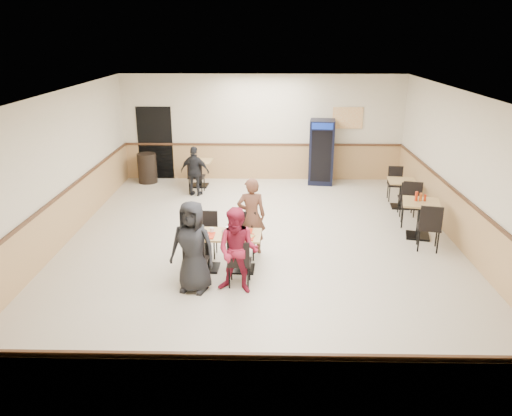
{
  "coord_description": "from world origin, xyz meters",
  "views": [
    {
      "loc": [
        0.1,
        -9.16,
        4.08
      ],
      "look_at": [
        -0.07,
        -0.5,
        1.02
      ],
      "focal_mm": 35.0,
      "sensor_mm": 36.0,
      "label": 1
    }
  ],
  "objects_px": {
    "main_table": "(225,246)",
    "pepsi_cooler": "(321,152)",
    "side_table_near": "(420,214)",
    "side_table_far": "(401,189)",
    "trash_bin": "(147,168)",
    "diner_woman_left": "(193,247)",
    "diner_man_opposite": "(251,216)",
    "diner_woman_right": "(238,251)",
    "back_table": "(199,169)",
    "lone_diner": "(195,171)"
  },
  "relations": [
    {
      "from": "main_table",
      "to": "pepsi_cooler",
      "type": "distance_m",
      "value": 6.04
    },
    {
      "from": "side_table_near",
      "to": "side_table_far",
      "type": "height_order",
      "value": "side_table_near"
    },
    {
      "from": "main_table",
      "to": "trash_bin",
      "type": "xyz_separation_m",
      "value": [
        -2.66,
        5.53,
        -0.04
      ]
    },
    {
      "from": "side_table_far",
      "to": "diner_woman_left",
      "type": "bearing_deg",
      "value": -136.52
    },
    {
      "from": "side_table_far",
      "to": "pepsi_cooler",
      "type": "bearing_deg",
      "value": 130.16
    },
    {
      "from": "diner_man_opposite",
      "to": "side_table_far",
      "type": "distance_m",
      "value": 4.51
    },
    {
      "from": "main_table",
      "to": "diner_woman_right",
      "type": "height_order",
      "value": "diner_woman_right"
    },
    {
      "from": "diner_woman_right",
      "to": "back_table",
      "type": "xyz_separation_m",
      "value": [
        -1.4,
        5.98,
        -0.24
      ]
    },
    {
      "from": "main_table",
      "to": "diner_woman_right",
      "type": "relative_size",
      "value": 0.91
    },
    {
      "from": "lone_diner",
      "to": "side_table_far",
      "type": "xyz_separation_m",
      "value": [
        5.16,
        -0.85,
        -0.2
      ]
    },
    {
      "from": "back_table",
      "to": "pepsi_cooler",
      "type": "bearing_deg",
      "value": 6.58
    },
    {
      "from": "side_table_near",
      "to": "pepsi_cooler",
      "type": "bearing_deg",
      "value": 112.66
    },
    {
      "from": "diner_woman_left",
      "to": "pepsi_cooler",
      "type": "relative_size",
      "value": 0.86
    },
    {
      "from": "back_table",
      "to": "lone_diner",
      "type": "bearing_deg",
      "value": -90.0
    },
    {
      "from": "diner_man_opposite",
      "to": "trash_bin",
      "type": "xyz_separation_m",
      "value": [
        -3.11,
        4.76,
        -0.33
      ]
    },
    {
      "from": "diner_woman_left",
      "to": "trash_bin",
      "type": "xyz_separation_m",
      "value": [
        -2.2,
        6.29,
        -0.36
      ]
    },
    {
      "from": "lone_diner",
      "to": "pepsi_cooler",
      "type": "relative_size",
      "value": 0.73
    },
    {
      "from": "side_table_far",
      "to": "trash_bin",
      "type": "xyz_separation_m",
      "value": [
        -6.69,
        2.03,
        -0.04
      ]
    },
    {
      "from": "back_table",
      "to": "trash_bin",
      "type": "bearing_deg",
      "value": 167.16
    },
    {
      "from": "main_table",
      "to": "trash_bin",
      "type": "relative_size",
      "value": 1.58
    },
    {
      "from": "lone_diner",
      "to": "side_table_near",
      "type": "distance_m",
      "value": 5.76
    },
    {
      "from": "diner_man_opposite",
      "to": "lone_diner",
      "type": "relative_size",
      "value": 1.15
    },
    {
      "from": "diner_woman_right",
      "to": "back_table",
      "type": "height_order",
      "value": "diner_woman_right"
    },
    {
      "from": "diner_woman_left",
      "to": "pepsi_cooler",
      "type": "xyz_separation_m",
      "value": [
        2.74,
        6.33,
        0.12
      ]
    },
    {
      "from": "diner_woman_right",
      "to": "pepsi_cooler",
      "type": "bearing_deg",
      "value": 86.48
    },
    {
      "from": "side_table_near",
      "to": "pepsi_cooler",
      "type": "relative_size",
      "value": 0.49
    },
    {
      "from": "diner_woman_right",
      "to": "back_table",
      "type": "relative_size",
      "value": 1.99
    },
    {
      "from": "pepsi_cooler",
      "to": "back_table",
      "type": "bearing_deg",
      "value": -166.75
    },
    {
      "from": "side_table_far",
      "to": "pepsi_cooler",
      "type": "xyz_separation_m",
      "value": [
        -1.75,
        2.07,
        0.44
      ]
    },
    {
      "from": "diner_woman_left",
      "to": "trash_bin",
      "type": "distance_m",
      "value": 6.67
    },
    {
      "from": "lone_diner",
      "to": "back_table",
      "type": "distance_m",
      "value": 0.85
    },
    {
      "from": "side_table_far",
      "to": "trash_bin",
      "type": "distance_m",
      "value": 6.99
    },
    {
      "from": "diner_man_opposite",
      "to": "side_table_near",
      "type": "bearing_deg",
      "value": -170.08
    },
    {
      "from": "diner_man_opposite",
      "to": "side_table_near",
      "type": "xyz_separation_m",
      "value": [
        3.48,
        0.84,
        -0.23
      ]
    },
    {
      "from": "diner_man_opposite",
      "to": "trash_bin",
      "type": "height_order",
      "value": "diner_man_opposite"
    },
    {
      "from": "diner_man_opposite",
      "to": "back_table",
      "type": "xyz_separation_m",
      "value": [
        -1.58,
        4.41,
        -0.27
      ]
    },
    {
      "from": "main_table",
      "to": "trash_bin",
      "type": "height_order",
      "value": "trash_bin"
    },
    {
      "from": "diner_woman_left",
      "to": "diner_woman_right",
      "type": "relative_size",
      "value": 1.07
    },
    {
      "from": "diner_woman_left",
      "to": "diner_woman_right",
      "type": "height_order",
      "value": "diner_woman_left"
    },
    {
      "from": "diner_man_opposite",
      "to": "pepsi_cooler",
      "type": "distance_m",
      "value": 5.14
    },
    {
      "from": "diner_woman_left",
      "to": "lone_diner",
      "type": "height_order",
      "value": "diner_woman_left"
    },
    {
      "from": "side_table_far",
      "to": "back_table",
      "type": "relative_size",
      "value": 0.96
    },
    {
      "from": "diner_woman_right",
      "to": "side_table_near",
      "type": "relative_size",
      "value": 1.65
    },
    {
      "from": "lone_diner",
      "to": "pepsi_cooler",
      "type": "xyz_separation_m",
      "value": [
        3.41,
        1.23,
        0.25
      ]
    },
    {
      "from": "diner_woman_right",
      "to": "side_table_near",
      "type": "distance_m",
      "value": 4.38
    },
    {
      "from": "diner_woman_right",
      "to": "lone_diner",
      "type": "distance_m",
      "value": 5.33
    },
    {
      "from": "back_table",
      "to": "trash_bin",
      "type": "xyz_separation_m",
      "value": [
        -1.54,
        0.35,
        -0.07
      ]
    },
    {
      "from": "diner_woman_right",
      "to": "trash_bin",
      "type": "height_order",
      "value": "diner_woman_right"
    },
    {
      "from": "trash_bin",
      "to": "side_table_far",
      "type": "bearing_deg",
      "value": -16.87
    },
    {
      "from": "main_table",
      "to": "diner_woman_right",
      "type": "distance_m",
      "value": 0.89
    }
  ]
}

